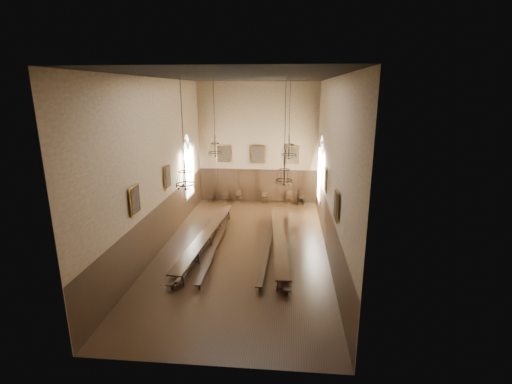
# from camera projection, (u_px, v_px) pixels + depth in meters

# --- Properties ---
(floor) EXTENTS (9.00, 18.00, 0.02)m
(floor) POSITION_uv_depth(u_px,v_px,m) (244.00, 249.00, 20.31)
(floor) COLOR black
(floor) RESTS_ON ground
(ceiling) EXTENTS (9.00, 18.00, 0.02)m
(ceiling) POSITION_uv_depth(u_px,v_px,m) (242.00, 77.00, 17.91)
(ceiling) COLOR black
(ceiling) RESTS_ON ground
(wall_back) EXTENTS (9.00, 0.02, 9.00)m
(wall_back) POSITION_uv_depth(u_px,v_px,m) (258.00, 144.00, 27.76)
(wall_back) COLOR #8E7257
(wall_back) RESTS_ON ground
(wall_front) EXTENTS (9.00, 0.02, 9.00)m
(wall_front) POSITION_uv_depth(u_px,v_px,m) (204.00, 233.00, 10.46)
(wall_front) COLOR #8E7257
(wall_front) RESTS_ON ground
(wall_left) EXTENTS (0.02, 18.00, 9.00)m
(wall_left) POSITION_uv_depth(u_px,v_px,m) (158.00, 166.00, 19.50)
(wall_left) COLOR #8E7257
(wall_left) RESTS_ON ground
(wall_right) EXTENTS (0.02, 18.00, 9.00)m
(wall_right) POSITION_uv_depth(u_px,v_px,m) (331.00, 170.00, 18.72)
(wall_right) COLOR #8E7257
(wall_right) RESTS_ON ground
(wainscot_panelling) EXTENTS (9.00, 18.00, 2.50)m
(wainscot_panelling) POSITION_uv_depth(u_px,v_px,m) (244.00, 227.00, 19.97)
(wainscot_panelling) COLOR black
(wainscot_panelling) RESTS_ON floor
(table_left) EXTENTS (1.36, 9.92, 0.77)m
(table_left) POSITION_uv_depth(u_px,v_px,m) (207.00, 239.00, 20.56)
(table_left) COLOR black
(table_left) RESTS_ON floor
(table_right) EXTENTS (1.33, 9.83, 0.77)m
(table_right) POSITION_uv_depth(u_px,v_px,m) (279.00, 242.00, 20.17)
(table_right) COLOR black
(table_right) RESTS_ON floor
(bench_left_outer) EXTENTS (0.56, 10.13, 0.46)m
(bench_left_outer) POSITION_uv_depth(u_px,v_px,m) (200.00, 242.00, 20.46)
(bench_left_outer) COLOR black
(bench_left_outer) RESTS_ON floor
(bench_left_inner) EXTENTS (0.47, 9.33, 0.42)m
(bench_left_inner) POSITION_uv_depth(u_px,v_px,m) (216.00, 244.00, 20.17)
(bench_left_inner) COLOR black
(bench_left_inner) RESTS_ON floor
(bench_right_inner) EXTENTS (0.61, 9.96, 0.45)m
(bench_right_inner) POSITION_uv_depth(u_px,v_px,m) (269.00, 243.00, 20.26)
(bench_right_inner) COLOR black
(bench_right_inner) RESTS_ON floor
(bench_right_outer) EXTENTS (0.51, 10.39, 0.47)m
(bench_right_outer) POSITION_uv_depth(u_px,v_px,m) (290.00, 244.00, 20.17)
(bench_right_outer) COLOR black
(bench_right_outer) RESTS_ON floor
(chair_0) EXTENTS (0.42, 0.42, 0.87)m
(chair_0) POSITION_uv_depth(u_px,v_px,m) (211.00, 198.00, 28.71)
(chair_0) COLOR black
(chair_0) RESTS_ON floor
(chair_1) EXTENTS (0.44, 0.44, 0.90)m
(chair_1) POSITION_uv_depth(u_px,v_px,m) (226.00, 199.00, 28.59)
(chair_1) COLOR black
(chair_1) RESTS_ON floor
(chair_2) EXTENTS (0.49, 0.49, 0.97)m
(chair_2) POSITION_uv_depth(u_px,v_px,m) (238.00, 198.00, 28.61)
(chair_2) COLOR black
(chair_2) RESTS_ON floor
(chair_4) EXTENTS (0.47, 0.47, 0.87)m
(chair_4) POSITION_uv_depth(u_px,v_px,m) (265.00, 200.00, 28.43)
(chair_4) COLOR black
(chair_4) RESTS_ON floor
(chair_6) EXTENTS (0.49, 0.49, 1.00)m
(chair_6) POSITION_uv_depth(u_px,v_px,m) (289.00, 200.00, 28.27)
(chair_6) COLOR black
(chair_6) RESTS_ON floor
(chair_7) EXTENTS (0.52, 0.52, 1.03)m
(chair_7) POSITION_uv_depth(u_px,v_px,m) (302.00, 200.00, 28.13)
(chair_7) COLOR black
(chair_7) RESTS_ON floor
(chandelier_back_left) EXTENTS (0.81, 0.81, 4.28)m
(chandelier_back_left) POSITION_uv_depth(u_px,v_px,m) (215.00, 147.00, 21.56)
(chandelier_back_left) COLOR black
(chandelier_back_left) RESTS_ON ceiling
(chandelier_back_right) EXTENTS (0.88, 0.88, 4.32)m
(chandelier_back_right) POSITION_uv_depth(u_px,v_px,m) (289.00, 150.00, 20.96)
(chandelier_back_right) COLOR black
(chandelier_back_right) RESTS_ON ceiling
(chandelier_front_left) EXTENTS (0.89, 0.89, 4.90)m
(chandelier_front_left) POSITION_uv_depth(u_px,v_px,m) (185.00, 177.00, 16.76)
(chandelier_front_left) COLOR black
(chandelier_front_left) RESTS_ON ceiling
(chandelier_front_right) EXTENTS (0.75, 0.75, 4.66)m
(chandelier_front_right) POSITION_uv_depth(u_px,v_px,m) (284.00, 173.00, 16.51)
(chandelier_front_right) COLOR black
(chandelier_front_right) RESTS_ON ceiling
(portrait_back_0) EXTENTS (1.10, 0.12, 1.40)m
(portrait_back_0) POSITION_uv_depth(u_px,v_px,m) (224.00, 154.00, 28.07)
(portrait_back_0) COLOR #B3732A
(portrait_back_0) RESTS_ON wall_back
(portrait_back_1) EXTENTS (1.10, 0.12, 1.40)m
(portrait_back_1) POSITION_uv_depth(u_px,v_px,m) (258.00, 155.00, 27.84)
(portrait_back_1) COLOR #B3732A
(portrait_back_1) RESTS_ON wall_back
(portrait_back_2) EXTENTS (1.10, 0.12, 1.40)m
(portrait_back_2) POSITION_uv_depth(u_px,v_px,m) (292.00, 155.00, 27.62)
(portrait_back_2) COLOR #B3732A
(portrait_back_2) RESTS_ON wall_back
(portrait_left_0) EXTENTS (0.12, 1.00, 1.30)m
(portrait_left_0) POSITION_uv_depth(u_px,v_px,m) (168.00, 177.00, 20.66)
(portrait_left_0) COLOR #B3732A
(portrait_left_0) RESTS_ON wall_left
(portrait_left_1) EXTENTS (0.12, 1.00, 1.30)m
(portrait_left_1) POSITION_uv_depth(u_px,v_px,m) (135.00, 200.00, 16.34)
(portrait_left_1) COLOR #B3732A
(portrait_left_1) RESTS_ON wall_left
(portrait_right_0) EXTENTS (0.12, 1.00, 1.30)m
(portrait_right_0) POSITION_uv_depth(u_px,v_px,m) (326.00, 180.00, 19.90)
(portrait_right_0) COLOR #B3732A
(portrait_right_0) RESTS_ON wall_right
(portrait_right_1) EXTENTS (0.12, 1.00, 1.30)m
(portrait_right_1) POSITION_uv_depth(u_px,v_px,m) (336.00, 205.00, 15.58)
(portrait_right_1) COLOR #B3732A
(portrait_right_1) RESTS_ON wall_right
(window_right) EXTENTS (0.20, 2.20, 4.60)m
(window_right) POSITION_uv_depth(u_px,v_px,m) (320.00, 169.00, 24.30)
(window_right) COLOR white
(window_right) RESTS_ON wall_right
(window_left) EXTENTS (0.20, 2.20, 4.60)m
(window_left) POSITION_uv_depth(u_px,v_px,m) (188.00, 166.00, 25.06)
(window_left) COLOR white
(window_left) RESTS_ON wall_left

